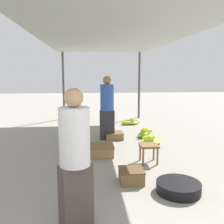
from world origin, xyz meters
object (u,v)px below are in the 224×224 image
(vendor_foreground, at_px, (75,157))
(banana_pile_left_0, at_px, (72,149))
(crate_near, at_px, (131,176))
(banana_pile_left_1, at_px, (80,135))
(stool, at_px, (149,148))
(shopper_walking_mid, at_px, (107,107))
(banana_pile_right_0, at_px, (145,134))
(crate_mid, at_px, (102,150))
(banana_pile_right_1, at_px, (130,122))
(basin_black, at_px, (178,187))
(crate_far, at_px, (114,135))
(banana_pile_right_2, at_px, (150,140))

(vendor_foreground, xyz_separation_m, banana_pile_left_0, (-0.22, 2.68, -0.73))
(crate_near, bearing_deg, banana_pile_left_1, 107.53)
(stool, distance_m, shopper_walking_mid, 2.00)
(banana_pile_right_0, bearing_deg, shopper_walking_mid, -174.81)
(crate_mid, bearing_deg, banana_pile_left_1, 108.75)
(banana_pile_left_1, relative_size, crate_mid, 1.32)
(banana_pile_right_1, height_order, crate_near, crate_near)
(basin_black, bearing_deg, banana_pile_right_1, 88.52)
(stool, bearing_deg, crate_near, -119.82)
(banana_pile_left_0, bearing_deg, vendor_foreground, -85.22)
(basin_black, relative_size, crate_far, 1.38)
(stool, height_order, crate_far, stool)
(basin_black, relative_size, crate_mid, 1.29)
(basin_black, distance_m, crate_far, 3.13)
(banana_pile_right_0, bearing_deg, banana_pile_left_0, -148.89)
(basin_black, relative_size, shopper_walking_mid, 0.39)
(banana_pile_right_1, bearing_deg, banana_pile_right_0, -87.03)
(stool, height_order, banana_pile_right_2, stool)
(banana_pile_left_0, bearing_deg, banana_pile_left_1, 83.95)
(stool, height_order, banana_pile_right_0, stool)
(stool, xyz_separation_m, crate_far, (-0.47, 1.83, -0.21))
(crate_near, relative_size, crate_mid, 0.77)
(banana_pile_left_0, height_order, crate_mid, banana_pile_left_0)
(banana_pile_left_1, xyz_separation_m, banana_pile_right_2, (1.73, -0.74, 0.02))
(stool, height_order, crate_near, stool)
(banana_pile_right_0, distance_m, crate_far, 0.83)
(stool, relative_size, crate_mid, 0.73)
(vendor_foreground, bearing_deg, crate_mid, 80.25)
(basin_black, relative_size, banana_pile_right_2, 1.28)
(banana_pile_right_1, bearing_deg, crate_mid, -109.76)
(crate_near, height_order, crate_mid, crate_mid)
(banana_pile_right_0, bearing_deg, stool, -100.71)
(vendor_foreground, distance_m, banana_pile_right_2, 3.65)
(banana_pile_right_0, bearing_deg, banana_pile_right_1, 92.97)
(crate_mid, distance_m, shopper_walking_mid, 1.50)
(vendor_foreground, relative_size, basin_black, 2.43)
(vendor_foreground, height_order, basin_black, vendor_foreground)
(banana_pile_left_1, bearing_deg, banana_pile_right_2, -23.00)
(crate_far, relative_size, shopper_walking_mid, 0.28)
(banana_pile_right_1, distance_m, crate_far, 1.99)
(basin_black, height_order, crate_mid, crate_mid)
(crate_near, relative_size, crate_far, 0.82)
(banana_pile_right_0, relative_size, banana_pile_right_1, 0.69)
(banana_pile_right_2, relative_size, shopper_walking_mid, 0.31)
(banana_pile_right_0, bearing_deg, crate_mid, -131.62)
(banana_pile_right_1, xyz_separation_m, crate_near, (-0.75, -4.52, 0.04))
(vendor_foreground, distance_m, banana_pile_left_1, 3.99)
(shopper_walking_mid, bearing_deg, banana_pile_left_0, -129.36)
(banana_pile_right_1, relative_size, banana_pile_right_2, 1.32)
(vendor_foreground, distance_m, stool, 2.36)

